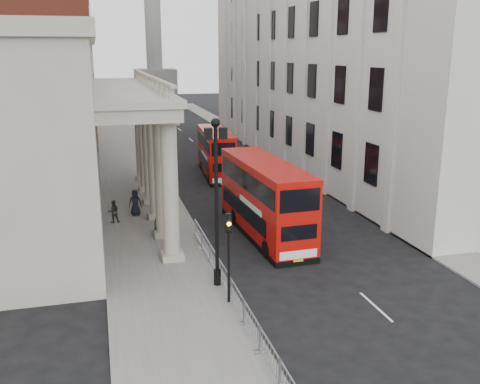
% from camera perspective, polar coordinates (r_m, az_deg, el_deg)
% --- Properties ---
extents(ground, '(260.00, 260.00, 0.00)m').
position_cam_1_polar(ground, '(23.86, 1.17, -13.80)').
color(ground, black).
rests_on(ground, ground).
extents(sidewalk_west, '(6.00, 140.00, 0.12)m').
position_cam_1_polar(sidewalk_west, '(51.47, -11.35, 1.72)').
color(sidewalk_west, slate).
rests_on(sidewalk_west, ground).
extents(sidewalk_east, '(3.00, 140.00, 0.12)m').
position_cam_1_polar(sidewalk_east, '(54.91, 6.09, 2.74)').
color(sidewalk_east, slate).
rests_on(sidewalk_east, ground).
extents(kerb, '(0.20, 140.00, 0.14)m').
position_cam_1_polar(kerb, '(51.72, -8.09, 1.94)').
color(kerb, slate).
rests_on(kerb, ground).
extents(portico_building, '(9.00, 28.00, 12.00)m').
position_cam_1_polar(portico_building, '(38.79, -21.74, 5.70)').
color(portico_building, gray).
rests_on(portico_building, ground).
extents(brick_building, '(9.00, 32.00, 22.00)m').
position_cam_1_polar(brick_building, '(68.29, -19.36, 13.61)').
color(brick_building, maroon).
rests_on(brick_building, ground).
extents(west_building_far, '(9.00, 30.00, 20.00)m').
position_cam_1_polar(west_building_far, '(100.25, -18.04, 13.24)').
color(west_building_far, gray).
rests_on(west_building_far, ground).
extents(east_building, '(8.00, 55.00, 25.00)m').
position_cam_1_polar(east_building, '(56.53, 8.16, 15.72)').
color(east_building, beige).
rests_on(east_building, ground).
extents(monument_column, '(8.00, 8.00, 54.20)m').
position_cam_1_polar(monument_column, '(112.85, -9.25, 16.89)').
color(monument_column, '#60605E').
rests_on(monument_column, ground).
extents(lamp_post_south, '(1.05, 0.44, 8.32)m').
position_cam_1_polar(lamp_post_south, '(25.53, -2.54, 0.00)').
color(lamp_post_south, black).
rests_on(lamp_post_south, sidewalk_west).
extents(lamp_post_mid, '(1.05, 0.44, 8.32)m').
position_cam_1_polar(lamp_post_mid, '(40.99, -7.38, 5.51)').
color(lamp_post_mid, black).
rests_on(lamp_post_mid, sidewalk_west).
extents(lamp_post_north, '(1.05, 0.44, 8.32)m').
position_cam_1_polar(lamp_post_north, '(56.75, -9.58, 7.97)').
color(lamp_post_north, black).
rests_on(lamp_post_north, sidewalk_west).
extents(traffic_light, '(0.28, 0.33, 4.30)m').
position_cam_1_polar(traffic_light, '(24.21, -1.23, -5.29)').
color(traffic_light, black).
rests_on(traffic_light, sidewalk_west).
extents(crowd_barriers, '(0.50, 18.75, 1.10)m').
position_cam_1_polar(crowd_barriers, '(25.40, -1.00, -10.25)').
color(crowd_barriers, gray).
rests_on(crowd_barriers, sidewalk_west).
extents(bus_near, '(3.10, 11.14, 4.77)m').
position_cam_1_polar(bus_near, '(33.79, 2.66, -0.56)').
color(bus_near, '#BC0E08').
rests_on(bus_near, ground).
extents(bus_far, '(3.12, 10.00, 4.25)m').
position_cam_1_polar(bus_far, '(50.70, -2.61, 4.29)').
color(bus_far, '#AE0C08').
rests_on(bus_far, ground).
extents(pedestrian_a, '(0.65, 0.50, 1.59)m').
position_cam_1_polar(pedestrian_a, '(33.97, -8.67, -3.41)').
color(pedestrian_a, black).
rests_on(pedestrian_a, sidewalk_west).
extents(pedestrian_b, '(0.82, 0.67, 1.56)m').
position_cam_1_polar(pedestrian_b, '(37.27, -13.35, -2.03)').
color(pedestrian_b, black).
rests_on(pedestrian_b, sidewalk_west).
extents(pedestrian_c, '(0.99, 0.73, 1.85)m').
position_cam_1_polar(pedestrian_c, '(38.56, -11.12, -1.12)').
color(pedestrian_c, black).
rests_on(pedestrian_c, sidewalk_west).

